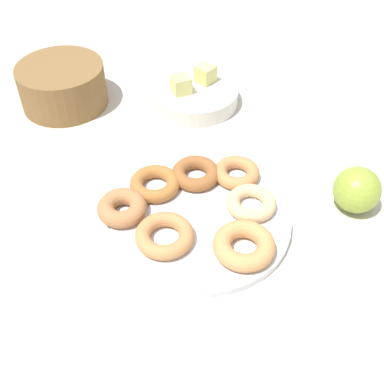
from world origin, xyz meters
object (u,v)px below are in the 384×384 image
object	(u,v)px
donut_plate	(200,220)
apple	(357,190)
donut_2	(155,184)
melon_chunk_right	(205,74)
donut_5	(237,173)
fruit_bowl	(195,96)
donut_3	(196,173)
basket	(63,85)
donut_1	(165,235)
melon_chunk_left	(181,85)
donut_4	(244,245)
donut_0	(251,203)
donut_6	(122,208)

from	to	relation	value
donut_plate	apple	size ratio (longest dim) A/B	3.78
donut_2	melon_chunk_right	distance (m)	0.32
donut_5	donut_2	bearing A→B (deg)	164.05
fruit_bowl	melon_chunk_right	distance (m)	0.05
donut_3	donut_5	size ratio (longest dim) A/B	1.05
fruit_bowl	donut_5	bearing A→B (deg)	-101.23
basket	melon_chunk_right	xyz separation A→B (m)	(0.28, -0.11, 0.01)
donut_plate	donut_1	world-z (taller)	donut_1
donut_5	melon_chunk_left	world-z (taller)	melon_chunk_left
melon_chunk_right	apple	world-z (taller)	apple
donut_2	apple	size ratio (longest dim) A/B	1.10
basket	apple	xyz separation A→B (m)	(0.34, -0.52, -0.01)
donut_5	donut_1	bearing A→B (deg)	-157.06
donut_1	donut_5	size ratio (longest dim) A/B	1.14
donut_plate	donut_4	distance (m)	0.10
donut_0	melon_chunk_right	xyz separation A→B (m)	(0.10, 0.35, 0.03)
donut_0	donut_6	world-z (taller)	donut_6
donut_0	donut_2	world-z (taller)	same
donut_plate	donut_1	bearing A→B (deg)	-165.23
donut_1	donut_plate	bearing A→B (deg)	14.77
donut_plate	donut_5	world-z (taller)	donut_5
donut_1	donut_4	size ratio (longest dim) A/B	0.97
melon_chunk_left	donut_6	bearing A→B (deg)	-132.68
donut_4	donut_0	bearing A→B (deg)	50.99
donut_3	basket	xyz separation A→B (m)	(-0.13, 0.35, 0.02)
donut_plate	donut_3	world-z (taller)	donut_3
donut_4	donut_6	size ratio (longest dim) A/B	1.17
donut_0	donut_2	distance (m)	0.17
donut_1	donut_5	xyz separation A→B (m)	(0.17, 0.07, -0.00)
donut_3	melon_chunk_left	bearing A→B (deg)	69.72
donut_1	donut_3	distance (m)	0.15
donut_1	donut_3	bearing A→B (deg)	43.91
fruit_bowl	donut_2	bearing A→B (deg)	-131.07
donut_5	melon_chunk_right	distance (m)	0.29
donut_1	basket	distance (m)	0.46
donut_1	melon_chunk_left	size ratio (longest dim) A/B	2.55
donut_0	fruit_bowl	distance (m)	0.34
donut_2	donut_0	bearing A→B (deg)	-43.03
donut_1	melon_chunk_right	size ratio (longest dim) A/B	2.55
donut_0	donut_2	size ratio (longest dim) A/B	0.96
donut_1	donut_3	xyz separation A→B (m)	(0.11, 0.10, -0.00)
donut_3	fruit_bowl	distance (m)	0.26
donut_plate	melon_chunk_right	bearing A→B (deg)	60.59
donut_0	donut_5	xyz separation A→B (m)	(0.02, 0.07, 0.00)
donut_5	donut_0	bearing A→B (deg)	-102.79
donut_5	melon_chunk_right	size ratio (longest dim) A/B	2.22
donut_6	fruit_bowl	size ratio (longest dim) A/B	0.44
donut_4	donut_5	size ratio (longest dim) A/B	1.18
fruit_bowl	apple	distance (m)	0.41
basket	donut_3	bearing A→B (deg)	-69.61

